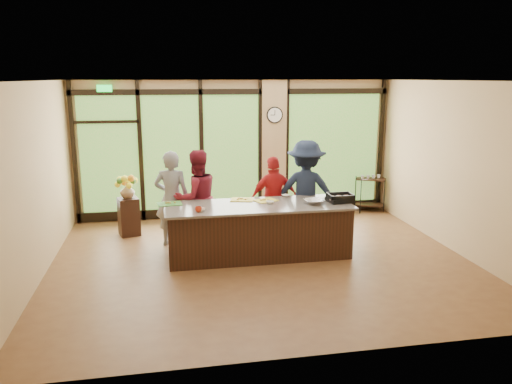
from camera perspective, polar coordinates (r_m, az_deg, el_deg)
name	(u,v)px	position (r m, az deg, el deg)	size (l,w,h in m)	color
floor	(262,261)	(8.56, 0.65, -7.92)	(7.00, 7.00, 0.00)	brown
ceiling	(262,81)	(8.00, 0.71, 12.60)	(7.00, 7.00, 0.00)	white
back_wall	(236,149)	(11.06, -2.35, 4.91)	(7.00, 7.00, 0.00)	tan
left_wall	(35,183)	(8.23, -23.99, 0.97)	(6.00, 6.00, 0.00)	tan
right_wall	(457,168)	(9.46, 21.98, 2.59)	(6.00, 6.00, 0.00)	tan
window_wall	(243,154)	(11.06, -1.47, 4.36)	(6.90, 0.12, 3.00)	tan
island_base	(258,231)	(8.69, 0.28, -4.51)	(3.10, 1.00, 0.88)	black
countertop	(258,206)	(8.57, 0.28, -1.58)	(3.20, 1.10, 0.04)	slate
wall_clock	(275,115)	(11.01, 2.15, 8.79)	(0.36, 0.04, 0.36)	black
cook_left	(172,199)	(9.26, -9.58, -0.74)	(0.65, 0.42, 1.77)	slate
cook_midleft	(197,198)	(9.22, -6.79, -0.68)	(0.86, 0.67, 1.78)	maroon
cook_midright	(274,199)	(9.45, 2.06, -0.77)	(0.95, 0.39, 1.61)	#AB1A1C
cook_right	(306,191)	(9.45, 5.72, 0.12)	(1.24, 0.71, 1.92)	#161E31
roasting_pan	(340,200)	(8.86, 9.58, -0.87)	(0.42, 0.33, 0.08)	black
mixing_bowl	(314,202)	(8.65, 6.68, -1.10)	(0.33, 0.33, 0.08)	silver
cutting_board_left	(170,204)	(8.72, -9.84, -1.33)	(0.41, 0.31, 0.01)	#418D33
cutting_board_center	(242,200)	(8.88, -1.61, -0.88)	(0.40, 0.30, 0.01)	gold
cutting_board_right	(266,200)	(8.83, 1.10, -0.96)	(0.38, 0.29, 0.01)	gold
prep_bowl_near	(201,210)	(8.18, -6.35, -2.03)	(0.15, 0.15, 0.05)	white
prep_bowl_mid	(270,202)	(8.63, 1.61, -1.19)	(0.14, 0.14, 0.04)	white
prep_bowl_far	(286,196)	(9.15, 3.41, -0.41)	(0.14, 0.14, 0.03)	white
red_ramekin	(198,209)	(8.13, -6.59, -1.99)	(0.11, 0.11, 0.09)	red
flower_stand	(129,217)	(10.15, -14.33, -2.74)	(0.37, 0.37, 0.75)	black
flower_vase	(127,191)	(10.02, -14.49, 0.13)	(0.28, 0.28, 0.29)	olive
bar_cart	(370,189)	(11.84, 12.90, 0.28)	(0.72, 0.58, 0.86)	black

